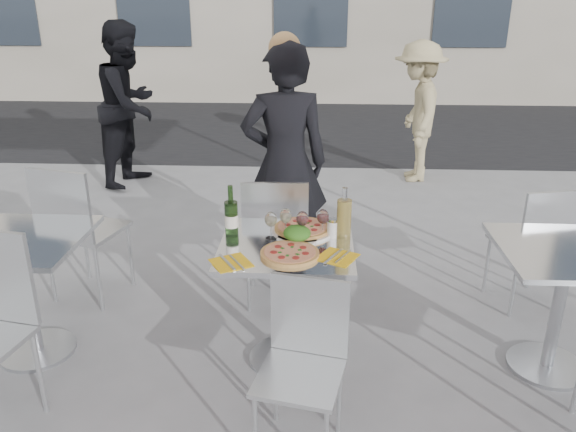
{
  "coord_description": "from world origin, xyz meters",
  "views": [
    {
      "loc": [
        0.15,
        -2.77,
        1.99
      ],
      "look_at": [
        0.0,
        0.15,
        0.85
      ],
      "focal_mm": 35.0,
      "sensor_mm": 36.0,
      "label": 1
    }
  ],
  "objects_px": {
    "wine_bottle": "(231,217)",
    "wineglass_white_b": "(286,217)",
    "wineglass_white_a": "(271,220)",
    "side_chair_lfar": "(76,223)",
    "chair_far": "(276,232)",
    "pedestrian_a": "(129,105)",
    "main_table": "(287,278)",
    "side_chair_rfar": "(538,238)",
    "pizza_near": "(290,253)",
    "napkin_right": "(337,257)",
    "pizza_far": "(302,229)",
    "napkin_left": "(231,262)",
    "wineglass_red_a": "(302,220)",
    "side_table_left": "(23,272)",
    "wineglass_red_b": "(323,218)",
    "side_table_right": "(562,285)",
    "woman_diner": "(285,164)",
    "salad_plate": "(297,235)",
    "pedestrian_b": "(417,112)",
    "chair_near": "(304,352)",
    "sugar_shaker": "(333,228)",
    "carafe": "(344,218)"
  },
  "relations": [
    {
      "from": "wineglass_white_a",
      "to": "side_chair_lfar",
      "type": "bearing_deg",
      "value": 157.2
    },
    {
      "from": "side_table_right",
      "to": "wineglass_white_b",
      "type": "height_order",
      "value": "wineglass_white_b"
    },
    {
      "from": "chair_far",
      "to": "pizza_near",
      "type": "height_order",
      "value": "chair_far"
    },
    {
      "from": "side_table_right",
      "to": "wineglass_white_b",
      "type": "bearing_deg",
      "value": 175.72
    },
    {
      "from": "main_table",
      "to": "side_table_right",
      "type": "bearing_deg",
      "value": 0.0
    },
    {
      "from": "wineglass_white_a",
      "to": "napkin_right",
      "type": "xyz_separation_m",
      "value": [
        0.36,
        -0.22,
        -0.11
      ]
    },
    {
      "from": "pizza_near",
      "to": "wineglass_red_a",
      "type": "distance_m",
      "value": 0.25
    },
    {
      "from": "pizza_near",
      "to": "wineglass_white_a",
      "type": "bearing_deg",
      "value": 119.02
    },
    {
      "from": "woman_diner",
      "to": "pizza_near",
      "type": "xyz_separation_m",
      "value": [
        0.1,
        -1.29,
        -0.1
      ]
    },
    {
      "from": "side_chair_lfar",
      "to": "pedestrian_b",
      "type": "distance_m",
      "value": 4.05
    },
    {
      "from": "side_chair_lfar",
      "to": "wineglass_white_a",
      "type": "distance_m",
      "value": 1.5
    },
    {
      "from": "pizza_far",
      "to": "side_table_left",
      "type": "bearing_deg",
      "value": -173.93
    },
    {
      "from": "chair_far",
      "to": "pedestrian_a",
      "type": "bearing_deg",
      "value": -58.35
    },
    {
      "from": "wine_bottle",
      "to": "chair_far",
      "type": "bearing_deg",
      "value": 69.11
    },
    {
      "from": "side_table_left",
      "to": "chair_far",
      "type": "bearing_deg",
      "value": 24.05
    },
    {
      "from": "side_table_right",
      "to": "pedestrian_b",
      "type": "bearing_deg",
      "value": 93.43
    },
    {
      "from": "side_chair_lfar",
      "to": "carafe",
      "type": "height_order",
      "value": "carafe"
    },
    {
      "from": "napkin_right",
      "to": "salad_plate",
      "type": "bearing_deg",
      "value": 165.36
    },
    {
      "from": "woman_diner",
      "to": "side_chair_lfar",
      "type": "bearing_deg",
      "value": 11.22
    },
    {
      "from": "pizza_far",
      "to": "wine_bottle",
      "type": "relative_size",
      "value": 1.21
    },
    {
      "from": "woman_diner",
      "to": "salad_plate",
      "type": "relative_size",
      "value": 7.87
    },
    {
      "from": "pedestrian_a",
      "to": "wineglass_white_a",
      "type": "xyz_separation_m",
      "value": [
        1.82,
        -3.26,
        -0.03
      ]
    },
    {
      "from": "pizza_far",
      "to": "wineglass_white_b",
      "type": "height_order",
      "value": "wineglass_white_b"
    },
    {
      "from": "side_chair_rfar",
      "to": "chair_near",
      "type": "bearing_deg",
      "value": 26.89
    },
    {
      "from": "pedestrian_a",
      "to": "wine_bottle",
      "type": "xyz_separation_m",
      "value": [
        1.6,
        -3.22,
        -0.02
      ]
    },
    {
      "from": "side_chair_lfar",
      "to": "wineglass_white_b",
      "type": "xyz_separation_m",
      "value": [
        1.44,
        -0.52,
        0.28
      ]
    },
    {
      "from": "main_table",
      "to": "side_chair_rfar",
      "type": "xyz_separation_m",
      "value": [
        1.61,
        0.67,
        -0.02
      ]
    },
    {
      "from": "side_chair_lfar",
      "to": "wineglass_red_b",
      "type": "relative_size",
      "value": 6.25
    },
    {
      "from": "pizza_near",
      "to": "napkin_right",
      "type": "xyz_separation_m",
      "value": [
        0.24,
        -0.01,
        -0.01
      ]
    },
    {
      "from": "wineglass_red_a",
      "to": "napkin_left",
      "type": "height_order",
      "value": "wineglass_red_a"
    },
    {
      "from": "wineglass_white_a",
      "to": "wineglass_red_a",
      "type": "distance_m",
      "value": 0.17
    },
    {
      "from": "wineglass_white_a",
      "to": "wineglass_red_a",
      "type": "xyz_separation_m",
      "value": [
        0.17,
        0.02,
        0.0
      ]
    },
    {
      "from": "side_chair_rfar",
      "to": "sugar_shaker",
      "type": "distance_m",
      "value": 1.5
    },
    {
      "from": "sugar_shaker",
      "to": "wineglass_white_a",
      "type": "height_order",
      "value": "wineglass_white_a"
    },
    {
      "from": "pizza_far",
      "to": "napkin_left",
      "type": "bearing_deg",
      "value": -129.25
    },
    {
      "from": "napkin_right",
      "to": "pizza_near",
      "type": "bearing_deg",
      "value": -154.85
    },
    {
      "from": "side_table_right",
      "to": "pizza_near",
      "type": "xyz_separation_m",
      "value": [
        -1.48,
        -0.15,
        0.22
      ]
    },
    {
      "from": "main_table",
      "to": "side_chair_rfar",
      "type": "distance_m",
      "value": 1.75
    },
    {
      "from": "main_table",
      "to": "pizza_far",
      "type": "xyz_separation_m",
      "value": [
        0.08,
        0.17,
        0.23
      ]
    },
    {
      "from": "pedestrian_b",
      "to": "wineglass_white_a",
      "type": "distance_m",
      "value": 3.81
    },
    {
      "from": "side_chair_rfar",
      "to": "carafe",
      "type": "relative_size",
      "value": 3.04
    },
    {
      "from": "pizza_far",
      "to": "napkin_right",
      "type": "xyz_separation_m",
      "value": [
        0.19,
        -0.33,
        -0.01
      ]
    },
    {
      "from": "wine_bottle",
      "to": "wineglass_white_b",
      "type": "relative_size",
      "value": 1.87
    },
    {
      "from": "chair_near",
      "to": "napkin_left",
      "type": "height_order",
      "value": "chair_near"
    },
    {
      "from": "pizza_near",
      "to": "wineglass_white_a",
      "type": "relative_size",
      "value": 1.94
    },
    {
      "from": "wineglass_white_a",
      "to": "wineglass_white_b",
      "type": "distance_m",
      "value": 0.1
    },
    {
      "from": "pedestrian_a",
      "to": "wine_bottle",
      "type": "height_order",
      "value": "pedestrian_a"
    },
    {
      "from": "wineglass_white_b",
      "to": "side_chair_rfar",
      "type": "bearing_deg",
      "value": 19.05
    },
    {
      "from": "side_chair_lfar",
      "to": "pedestrian_a",
      "type": "relative_size",
      "value": 0.55
    },
    {
      "from": "wine_bottle",
      "to": "wineglass_red_b",
      "type": "distance_m",
      "value": 0.51
    }
  ]
}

